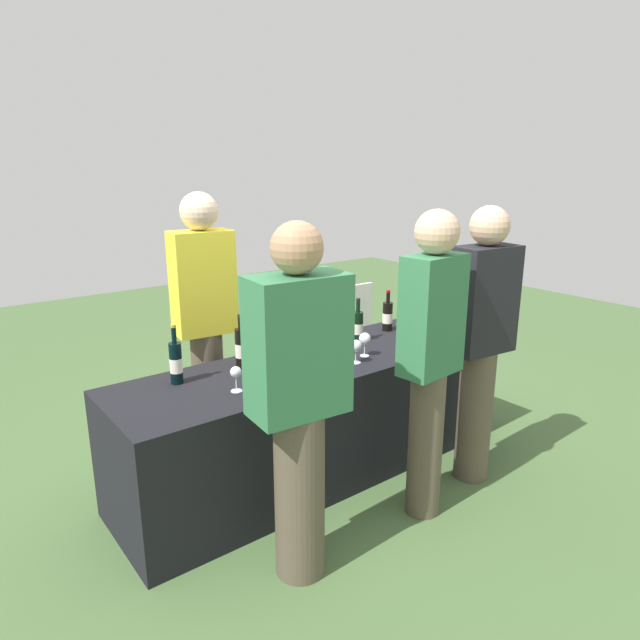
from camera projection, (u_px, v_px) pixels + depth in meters
The scene contains 18 objects.
ground_plane at pixel (320, 468), 3.68m from camera, with size 12.00×12.00×0.00m, color #476638.
tasting_table at pixel (320, 415), 3.58m from camera, with size 2.60×0.74×0.75m, color black.
wine_bottle_0 at pixel (176, 362), 3.07m from camera, with size 0.07×0.07×0.33m.
wine_bottle_1 at pixel (241, 348), 3.31m from camera, with size 0.07×0.07×0.32m.
wine_bottle_2 at pixel (323, 333), 3.64m from camera, with size 0.07×0.07×0.30m.
wine_bottle_3 at pixel (358, 326), 3.79m from camera, with size 0.07×0.07×0.30m.
wine_bottle_4 at pixel (387, 316), 4.04m from camera, with size 0.07×0.07×0.30m.
wine_bottle_5 at pixel (413, 314), 4.05m from camera, with size 0.08×0.08×0.32m.
wine_glass_0 at pixel (236, 373), 2.97m from camera, with size 0.06×0.06×0.14m.
wine_glass_1 at pixel (250, 364), 3.09m from camera, with size 0.07×0.07×0.14m.
wine_glass_2 at pixel (356, 346), 3.39m from camera, with size 0.07×0.07×0.15m.
wine_glass_3 at pixel (365, 339), 3.51m from camera, with size 0.07×0.07×0.15m.
wine_glass_4 at pixel (436, 324), 3.89m from camera, with size 0.07×0.07×0.13m.
server_pouring at pixel (205, 317), 3.61m from camera, with size 0.40×0.25×1.75m.
guest_0 at pixel (299, 397), 2.52m from camera, with size 0.45×0.28×1.69m.
guest_1 at pixel (430, 353), 2.98m from camera, with size 0.36×0.23×1.70m.
guest_2 at pixel (481, 336), 3.35m from camera, with size 0.40×0.25×1.69m.
menu_board at pixel (350, 334), 5.07m from camera, with size 0.50×0.03×0.87m, color white.
Camera 1 is at (-2.01, -2.60, 1.93)m, focal length 31.80 mm.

